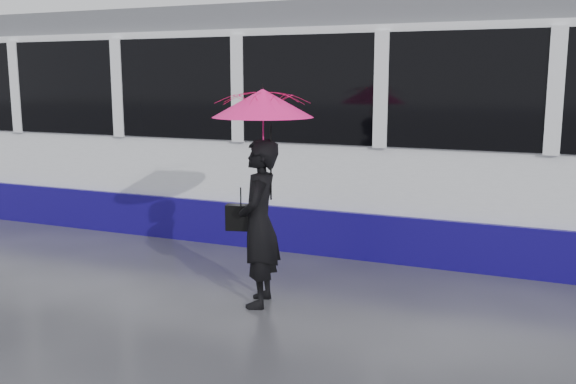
% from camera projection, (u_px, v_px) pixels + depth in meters
% --- Properties ---
extents(ground, '(90.00, 90.00, 0.00)m').
position_uv_depth(ground, '(183.00, 269.00, 8.00)').
color(ground, '#2B2B30').
rests_on(ground, ground).
extents(rails, '(34.00, 1.51, 0.02)m').
position_uv_depth(rails, '(267.00, 226.00, 10.26)').
color(rails, '#3F3D38').
rests_on(rails, ground).
extents(tram, '(26.00, 2.56, 3.35)m').
position_uv_depth(tram, '(305.00, 125.00, 9.73)').
color(tram, white).
rests_on(tram, ground).
extents(woman, '(0.57, 0.72, 1.74)m').
position_uv_depth(woman, '(259.00, 224.00, 6.61)').
color(woman, black).
rests_on(woman, ground).
extents(umbrella, '(1.26, 1.26, 1.17)m').
position_uv_depth(umbrella, '(263.00, 123.00, 6.41)').
color(umbrella, '#FF155A').
rests_on(umbrella, ground).
extents(handbag, '(0.33, 0.21, 0.45)m').
position_uv_depth(handbag, '(241.00, 217.00, 6.70)').
color(handbag, black).
rests_on(handbag, ground).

